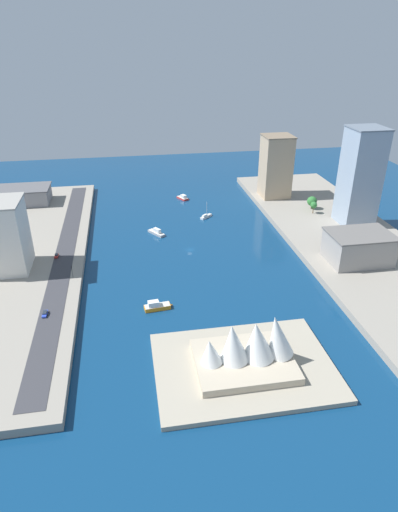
# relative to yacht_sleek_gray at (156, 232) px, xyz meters

# --- Properties ---
(ground_plane) EXTENTS (440.00, 440.00, 0.00)m
(ground_plane) POSITION_rel_yacht_sleek_gray_xyz_m (-16.92, 24.75, -1.34)
(ground_plane) COLOR navy
(quay_west) EXTENTS (70.00, 240.00, 3.51)m
(quay_west) POSITION_rel_yacht_sleek_gray_xyz_m (-110.14, 24.75, 0.41)
(quay_west) COLOR gray
(quay_west) RESTS_ON ground_plane
(quay_east) EXTENTS (70.00, 240.00, 3.51)m
(quay_east) POSITION_rel_yacht_sleek_gray_xyz_m (76.29, 24.75, 0.41)
(quay_east) COLOR gray
(quay_east) RESTS_ON ground_plane
(peninsula_point) EXTENTS (65.64, 47.68, 2.00)m
(peninsula_point) POSITION_rel_yacht_sleek_gray_xyz_m (-21.60, 126.56, -0.34)
(peninsula_point) COLOR #A89E89
(peninsula_point) RESTS_ON ground_plane
(road_strip) EXTENTS (10.11, 228.00, 0.15)m
(road_strip) POSITION_rel_yacht_sleek_gray_xyz_m (52.04, 24.75, 2.24)
(road_strip) COLOR #38383D
(road_strip) RESTS_ON quay_east
(yacht_sleek_gray) EXTENTS (10.10, 12.78, 3.97)m
(yacht_sleek_gray) POSITION_rel_yacht_sleek_gray_xyz_m (0.00, 0.00, 0.00)
(yacht_sleek_gray) COLOR #999EA3
(yacht_sleek_gray) RESTS_ON ground_plane
(water_taxi_orange) EXTENTS (13.24, 5.53, 4.30)m
(water_taxi_orange) POSITION_rel_yacht_sleek_gray_xyz_m (6.70, 81.83, 0.19)
(water_taxi_orange) COLOR orange
(water_taxi_orange) RESTS_ON ground_plane
(tugboat_red) EXTENTS (8.31, 10.76, 3.60)m
(tugboat_red) POSITION_rel_yacht_sleek_gray_xyz_m (-24.74, -60.29, -0.11)
(tugboat_red) COLOR red
(tugboat_red) RESTS_ON ground_plane
(sailboat_small_white) EXTENTS (9.47, 8.83, 10.88)m
(sailboat_small_white) POSITION_rel_yacht_sleek_gray_xyz_m (-35.19, -21.60, -0.35)
(sailboat_small_white) COLOR white
(sailboat_small_white) RESTS_ON ground_plane
(carpark_squat_concrete) EXTENTS (32.45, 23.58, 15.82)m
(carpark_squat_concrete) POSITION_rel_yacht_sleek_gray_xyz_m (-100.68, 59.66, 10.11)
(carpark_squat_concrete) COLOR gray
(carpark_squat_concrete) RESTS_ON quay_west
(apartment_midrise_tan) EXTENTS (20.45, 19.96, 43.91)m
(apartment_midrise_tan) POSITION_rel_yacht_sleek_gray_xyz_m (-90.42, -46.46, 24.15)
(apartment_midrise_tan) COLOR tan
(apartment_midrise_tan) RESTS_ON quay_west
(warehouse_low_gray) EXTENTS (42.31, 24.19, 11.22)m
(warehouse_low_gray) POSITION_rel_yacht_sleek_gray_xyz_m (90.53, -62.11, 7.81)
(warehouse_low_gray) COLOR gray
(warehouse_low_gray) RESTS_ON quay_east
(tower_tall_glass) EXTENTS (20.49, 21.12, 59.04)m
(tower_tall_glass) POSITION_rel_yacht_sleek_gray_xyz_m (-123.96, 10.13, 31.72)
(tower_tall_glass) COLOR #8C9EB2
(tower_tall_glass) RESTS_ON quay_west
(pickup_red) EXTENTS (1.84, 4.22, 1.59)m
(pickup_red) POSITION_rel_yacht_sleek_gray_xyz_m (55.88, 28.64, 3.10)
(pickup_red) COLOR black
(pickup_red) RESTS_ON road_strip
(hatchback_blue) EXTENTS (2.08, 5.24, 1.44)m
(hatchback_blue) POSITION_rel_yacht_sleek_gray_xyz_m (54.46, 83.68, 3.04)
(hatchback_blue) COLOR black
(hatchback_blue) RESTS_ON road_strip
(traffic_light_waterfront) EXTENTS (0.36, 0.36, 6.50)m
(traffic_light_waterfront) POSITION_rel_yacht_sleek_gray_xyz_m (45.39, 52.83, 6.51)
(traffic_light_waterfront) COLOR black
(traffic_light_waterfront) RESTS_ON quay_east
(opera_landmark) EXTENTS (36.49, 28.26, 21.07)m
(opera_landmark) POSITION_rel_yacht_sleek_gray_xyz_m (-23.01, 126.56, 8.13)
(opera_landmark) COLOR #BCAD93
(opera_landmark) RESTS_ON peninsula_point
(park_tree_cluster) EXTENTS (7.71, 13.60, 8.74)m
(park_tree_cluster) POSITION_rel_yacht_sleek_gray_xyz_m (-106.84, -14.83, 7.68)
(park_tree_cluster) COLOR brown
(park_tree_cluster) RESTS_ON quay_west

